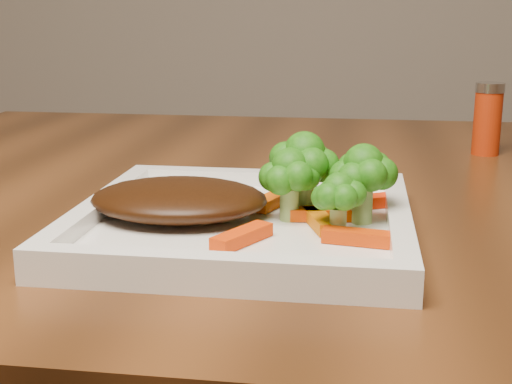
# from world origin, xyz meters

# --- Properties ---
(plate) EXTENTS (0.27, 0.27, 0.01)m
(plate) POSITION_xyz_m (-0.17, -0.10, 0.76)
(plate) COLOR white
(plate) RESTS_ON dining_table
(steak) EXTENTS (0.15, 0.12, 0.03)m
(steak) POSITION_xyz_m (-0.22, -0.10, 0.78)
(steak) COLOR #351807
(steak) RESTS_ON plate
(broccoli_0) EXTENTS (0.08, 0.08, 0.07)m
(broccoli_0) POSITION_xyz_m (-0.12, -0.07, 0.80)
(broccoli_0) COLOR #347713
(broccoli_0) RESTS_ON plate
(broccoli_1) EXTENTS (0.06, 0.06, 0.06)m
(broccoli_1) POSITION_xyz_m (-0.07, -0.09, 0.79)
(broccoli_1) COLOR #407914
(broccoli_1) RESTS_ON plate
(broccoli_2) EXTENTS (0.05, 0.05, 0.06)m
(broccoli_2) POSITION_xyz_m (-0.09, -0.13, 0.79)
(broccoli_2) COLOR #1D7613
(broccoli_2) RESTS_ON plate
(broccoli_3) EXTENTS (0.07, 0.07, 0.06)m
(broccoli_3) POSITION_xyz_m (-0.13, -0.10, 0.79)
(broccoli_3) COLOR #3A7A14
(broccoli_3) RESTS_ON plate
(carrot_1) EXTENTS (0.06, 0.02, 0.01)m
(carrot_1) POSITION_xyz_m (-0.07, -0.15, 0.77)
(carrot_1) COLOR #CA3303
(carrot_1) RESTS_ON plate
(carrot_2) EXTENTS (0.04, 0.06, 0.01)m
(carrot_2) POSITION_xyz_m (-0.16, -0.16, 0.77)
(carrot_2) COLOR #E13503
(carrot_2) RESTS_ON plate
(carrot_3) EXTENTS (0.06, 0.04, 0.01)m
(carrot_3) POSITION_xyz_m (-0.07, -0.05, 0.77)
(carrot_3) COLOR red
(carrot_3) RESTS_ON plate
(carrot_4) EXTENTS (0.04, 0.06, 0.01)m
(carrot_4) POSITION_xyz_m (-0.15, -0.05, 0.77)
(carrot_4) COLOR #F25503
(carrot_4) RESTS_ON plate
(carrot_5) EXTENTS (0.03, 0.06, 0.01)m
(carrot_5) POSITION_xyz_m (-0.10, -0.11, 0.77)
(carrot_5) COLOR #DA6B03
(carrot_5) RESTS_ON plate
(carrot_6) EXTENTS (0.05, 0.02, 0.01)m
(carrot_6) POSITION_xyz_m (-0.10, -0.09, 0.77)
(carrot_6) COLOR #D03F03
(carrot_6) RESTS_ON plate
(spice_shaker) EXTENTS (0.04, 0.04, 0.09)m
(spice_shaker) POSITION_xyz_m (0.09, 0.27, 0.80)
(spice_shaker) COLOR #B52B0A
(spice_shaker) RESTS_ON dining_table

